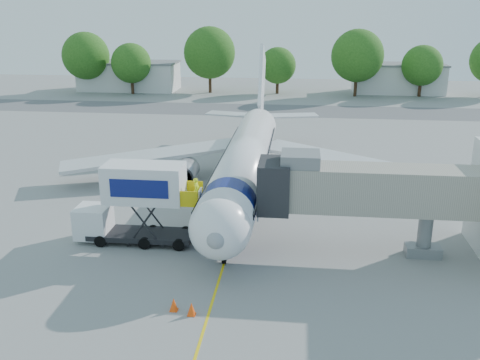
# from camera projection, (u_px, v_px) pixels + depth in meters

# --- Properties ---
(ground) EXTENTS (160.00, 160.00, 0.00)m
(ground) POSITION_uv_depth(u_px,v_px,m) (241.00, 209.00, 42.26)
(ground) COLOR gray
(ground) RESTS_ON ground
(guidance_line) EXTENTS (0.15, 70.00, 0.01)m
(guidance_line) POSITION_uv_depth(u_px,v_px,m) (241.00, 208.00, 42.26)
(guidance_line) COLOR yellow
(guidance_line) RESTS_ON ground
(taxiway_strip) EXTENTS (120.00, 10.00, 0.01)m
(taxiway_strip) POSITION_uv_depth(u_px,v_px,m) (271.00, 110.00, 81.92)
(taxiway_strip) COLOR #59595B
(taxiway_strip) RESTS_ON ground
(aircraft) EXTENTS (34.17, 37.73, 11.35)m
(aircraft) POSITION_uv_depth(u_px,v_px,m) (246.00, 159.00, 45.23)
(aircraft) COLOR white
(aircraft) RESTS_ON ground
(jet_bridge) EXTENTS (13.90, 3.20, 6.60)m
(jet_bridge) POSITION_uv_depth(u_px,v_px,m) (355.00, 189.00, 33.44)
(jet_bridge) COLOR #A49C8C
(jet_bridge) RESTS_ON ground
(catering_hiloader) EXTENTS (8.50, 2.44, 5.50)m
(catering_hiloader) POSITION_uv_depth(u_px,v_px,m) (136.00, 204.00, 35.46)
(catering_hiloader) COLOR black
(catering_hiloader) RESTS_ON ground
(ground_tug) EXTENTS (3.52, 2.57, 1.26)m
(ground_tug) POSITION_uv_depth(u_px,v_px,m) (264.00, 352.00, 23.69)
(ground_tug) COLOR silver
(ground_tug) RESTS_ON ground
(safety_cone_a) EXTENTS (0.45, 0.45, 0.72)m
(safety_cone_a) POSITION_uv_depth(u_px,v_px,m) (174.00, 305.00, 28.04)
(safety_cone_a) COLOR #FF4C0D
(safety_cone_a) RESTS_ON ground
(safety_cone_b) EXTENTS (0.45, 0.45, 0.72)m
(safety_cone_b) POSITION_uv_depth(u_px,v_px,m) (191.00, 309.00, 27.63)
(safety_cone_b) COLOR #FF4C0D
(safety_cone_b) RESTS_ON ground
(outbuilding_left) EXTENTS (18.40, 8.40, 5.30)m
(outbuilding_left) POSITION_uv_depth(u_px,v_px,m) (129.00, 76.00, 101.09)
(outbuilding_left) COLOR silver
(outbuilding_left) RESTS_ON ground
(outbuilding_right) EXTENTS (16.40, 7.40, 5.30)m
(outbuilding_right) POSITION_uv_depth(u_px,v_px,m) (398.00, 78.00, 97.63)
(outbuilding_right) COLOR silver
(outbuilding_right) RESTS_ON ground
(tree_a) EXTENTS (8.52, 8.52, 10.86)m
(tree_a) POSITION_uv_depth(u_px,v_px,m) (86.00, 56.00, 97.11)
(tree_a) COLOR #382314
(tree_a) RESTS_ON ground
(tree_b) EXTENTS (7.08, 7.08, 9.03)m
(tree_b) POSITION_uv_depth(u_px,v_px,m) (131.00, 63.00, 95.55)
(tree_b) COLOR #382314
(tree_b) RESTS_ON ground
(tree_c) EXTENTS (9.29, 9.29, 11.85)m
(tree_c) POSITION_uv_depth(u_px,v_px,m) (210.00, 53.00, 96.33)
(tree_c) COLOR #382314
(tree_c) RESTS_ON ground
(tree_d) EXTENTS (6.51, 6.51, 8.30)m
(tree_d) POSITION_uv_depth(u_px,v_px,m) (278.00, 66.00, 95.93)
(tree_d) COLOR #382314
(tree_d) RESTS_ON ground
(tree_e) EXTENTS (9.07, 9.07, 11.57)m
(tree_e) POSITION_uv_depth(u_px,v_px,m) (357.00, 56.00, 92.46)
(tree_e) COLOR #382314
(tree_e) RESTS_ON ground
(tree_f) EXTENTS (6.98, 6.98, 8.90)m
(tree_f) POSITION_uv_depth(u_px,v_px,m) (422.00, 65.00, 92.64)
(tree_f) COLOR #382314
(tree_f) RESTS_ON ground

